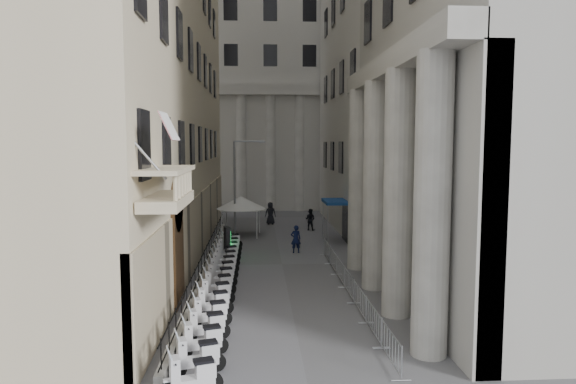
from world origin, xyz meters
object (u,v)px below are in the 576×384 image
(street_lamp, at_px, (238,181))
(info_kiosk, at_px, (227,242))
(security_tent, at_px, (240,203))
(pedestrian_a, at_px, (296,239))
(pedestrian_b, at_px, (310,219))

(street_lamp, distance_m, info_kiosk, 7.77)
(security_tent, height_order, street_lamp, street_lamp)
(security_tent, height_order, info_kiosk, security_tent)
(pedestrian_a, xyz_separation_m, pedestrian_b, (1.84, 8.64, -0.02))
(street_lamp, height_order, info_kiosk, street_lamp)
(pedestrian_a, height_order, pedestrian_b, pedestrian_a)
(info_kiosk, bearing_deg, security_tent, 72.40)
(street_lamp, height_order, pedestrian_a, street_lamp)
(pedestrian_b, bearing_deg, street_lamp, 55.27)
(street_lamp, relative_size, pedestrian_b, 4.14)
(street_lamp, bearing_deg, security_tent, 77.09)
(street_lamp, xyz_separation_m, info_kiosk, (-0.44, -7.03, -3.30))
(security_tent, relative_size, info_kiosk, 1.91)
(pedestrian_b, bearing_deg, info_kiosk, 86.44)
(pedestrian_a, bearing_deg, info_kiosk, 11.51)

